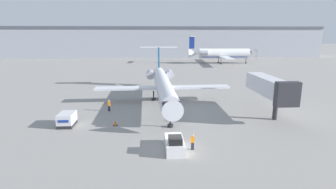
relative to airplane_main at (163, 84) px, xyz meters
The scene contains 10 objects.
ground_plane 21.59m from the airplane_main, 89.01° to the right, with size 600.00×600.00×0.00m, color gray.
terminal_building 98.78m from the airplane_main, 89.78° to the left, with size 180.00×16.80×16.21m.
airplane_main is the anchor object (origin of this frame).
pushback_tug 21.58m from the airplane_main, 89.45° to the right, with size 1.99×4.39×1.91m.
luggage_cart 18.96m from the airplane_main, 137.67° to the right, with size 1.99×3.03×1.82m.
worker_near_tug 21.69m from the airplane_main, 84.18° to the right, with size 0.40×0.24×1.75m.
worker_by_wing 11.18m from the airplane_main, 147.02° to the right, with size 0.40×0.26×1.88m.
traffic_cone_left 15.19m from the airplane_main, 119.13° to the right, with size 0.55×0.55×0.80m.
airplane_parked_far_left 69.39m from the airplane_main, 65.84° to the left, with size 29.41×33.12×11.41m.
jet_bridge 18.65m from the airplane_main, 30.63° to the right, with size 3.20×12.53×6.19m.
Camera 1 is at (-2.64, -26.55, 12.42)m, focal length 28.00 mm.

